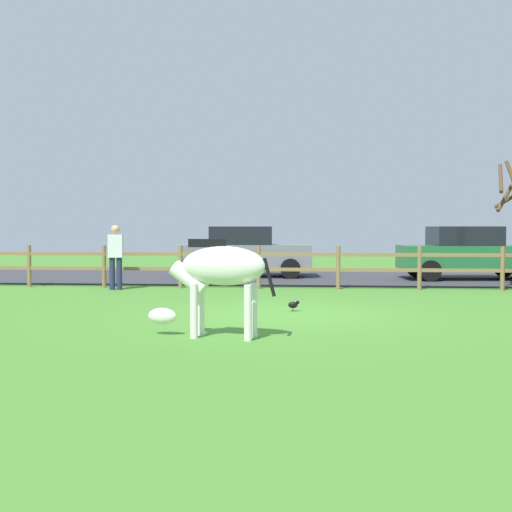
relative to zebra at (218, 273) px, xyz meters
The scene contains 8 objects.
ground_plane 2.91m from the zebra, 74.57° to the left, with size 60.00×60.00×0.00m, color #47842D.
parking_asphalt 12.02m from the zebra, 86.49° to the left, with size 28.00×7.40×0.05m, color #38383D.
paddock_fence 7.66m from the zebra, 90.40° to the left, with size 20.54×0.11×1.11m.
zebra is the anchor object (origin of this frame).
crow_on_grass 3.33m from the zebra, 72.24° to the left, with size 0.21×0.10×0.20m.
parked_car_grey 11.19m from the zebra, 94.03° to the left, with size 4.14×2.17×1.56m.
parked_car_green 12.22m from the zebra, 61.08° to the left, with size 4.13×2.15×1.56m.
visitor_near_fence 7.94m from the zebra, 117.30° to the left, with size 0.39×0.27×1.64m.
Camera 1 is at (0.62, -11.99, 1.57)m, focal length 46.48 mm.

